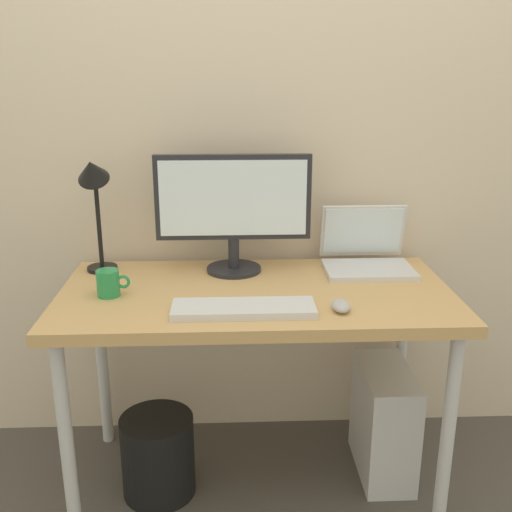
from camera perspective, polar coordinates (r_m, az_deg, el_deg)
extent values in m
plane|color=#4C4742|center=(2.39, 0.00, -20.43)|extent=(6.00, 6.00, 0.00)
cube|color=beige|center=(2.29, -0.44, 13.19)|extent=(4.40, 0.04, 2.60)
cube|color=tan|center=(2.03, 0.00, -3.78)|extent=(1.32, 0.66, 0.04)
cylinder|color=silver|center=(2.03, -17.63, -16.72)|extent=(0.04, 0.04, 0.72)
cylinder|color=silver|center=(2.08, 17.84, -15.88)|extent=(0.04, 0.04, 0.72)
cylinder|color=silver|center=(2.48, -14.47, -9.74)|extent=(0.04, 0.04, 0.72)
cylinder|color=silver|center=(2.52, 13.66, -9.22)|extent=(0.04, 0.04, 0.72)
cylinder|color=#232328|center=(2.21, -2.12, -1.24)|extent=(0.20, 0.20, 0.01)
cylinder|color=#232328|center=(2.19, -2.14, 0.29)|extent=(0.04, 0.04, 0.11)
cube|color=#232328|center=(2.14, -2.20, 5.62)|extent=(0.56, 0.03, 0.31)
cube|color=white|center=(2.12, -2.20, 5.53)|extent=(0.52, 0.01, 0.27)
cube|color=silver|center=(2.23, 10.71, -1.30)|extent=(0.32, 0.22, 0.02)
cube|color=silver|center=(2.32, 10.14, 2.39)|extent=(0.32, 0.06, 0.21)
cube|color=white|center=(2.31, 10.18, 2.38)|extent=(0.30, 0.05, 0.18)
cylinder|color=black|center=(2.29, -14.45, -1.13)|extent=(0.11, 0.11, 0.01)
cylinder|color=black|center=(2.24, -14.79, 3.09)|extent=(0.02, 0.02, 0.33)
cone|color=black|center=(2.16, -15.41, 7.90)|extent=(0.11, 0.14, 0.13)
cube|color=silver|center=(1.84, -1.19, -5.04)|extent=(0.44, 0.14, 0.02)
ellipsoid|color=#B2B2B7|center=(1.86, 8.10, -4.71)|extent=(0.06, 0.09, 0.03)
cylinder|color=#268C4C|center=(2.01, -13.94, -2.53)|extent=(0.07, 0.07, 0.09)
torus|color=#268C4C|center=(2.00, -12.57, -2.41)|extent=(0.05, 0.01, 0.05)
cube|color=silver|center=(2.37, 12.10, -15.17)|extent=(0.18, 0.36, 0.42)
cylinder|color=black|center=(2.28, -9.33, -18.25)|extent=(0.26, 0.26, 0.30)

